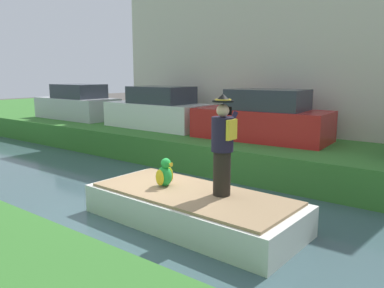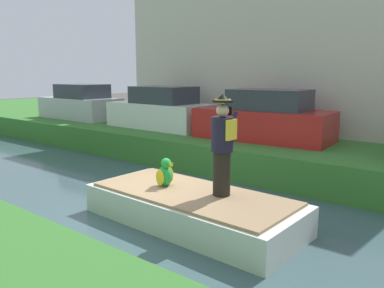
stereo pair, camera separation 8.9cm
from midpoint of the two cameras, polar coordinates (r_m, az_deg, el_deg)
ground_plane at (r=8.16m, az=-6.34°, el=-10.50°), size 80.00×80.00×0.00m
canal_water at (r=8.14m, az=-6.35°, el=-10.17°), size 5.58×48.00×0.10m
grass_bank_far at (r=14.35m, az=15.31°, el=0.31°), size 9.71×48.00×0.96m
boat at (r=7.37m, az=-0.36°, el=-9.45°), size 1.93×4.25×0.61m
person_pirate at (r=6.89m, az=4.23°, el=-0.22°), size 0.61×0.42×1.85m
parrot_plush at (r=7.60m, az=-4.41°, el=-4.48°), size 0.36×0.35×0.57m
parked_car_red at (r=11.61m, az=10.22°, el=3.74°), size 1.94×4.10×1.50m
parked_car_white at (r=14.04m, az=-5.24°, el=4.99°), size 1.77×4.03×1.50m
parked_car_silver at (r=17.67m, az=-16.85°, el=5.70°), size 1.72×4.01×1.50m
building_row at (r=15.76m, az=13.30°, el=14.26°), size 5.14×11.40×6.15m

